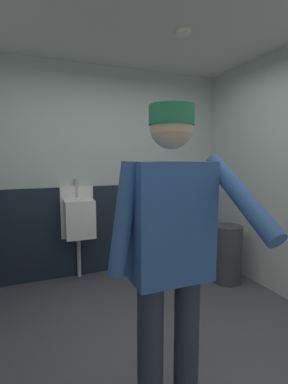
# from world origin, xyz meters

# --- Properties ---
(ground_plane) EXTENTS (3.83, 4.21, 0.04)m
(ground_plane) POSITION_xyz_m (0.00, 0.00, -0.02)
(ground_plane) COLOR #4C4C51
(wall_back) EXTENTS (3.83, 0.12, 2.63)m
(wall_back) POSITION_xyz_m (0.00, 1.87, 1.31)
(wall_back) COLOR silver
(wall_back) RESTS_ON ground_plane
(wainscot_band_back) EXTENTS (3.23, 0.03, 1.14)m
(wainscot_band_back) POSITION_xyz_m (0.00, 1.79, 0.57)
(wainscot_band_back) COLOR #19232D
(wainscot_band_back) RESTS_ON ground_plane
(downlight_far) EXTENTS (0.14, 0.14, 0.03)m
(downlight_far) POSITION_xyz_m (0.48, 0.63, 2.61)
(downlight_far) COLOR white
(urinal_solo) EXTENTS (0.40, 0.34, 1.24)m
(urinal_solo) POSITION_xyz_m (-0.34, 1.65, 0.78)
(urinal_solo) COLOR white
(urinal_solo) RESTS_ON ground_plane
(person) EXTENTS (0.63, 0.60, 1.75)m
(person) POSITION_xyz_m (-0.19, -0.46, 1.03)
(person) COLOR #2D3342
(person) RESTS_ON ground_plane
(trash_bin) EXTENTS (0.34, 0.34, 0.69)m
(trash_bin) POSITION_xyz_m (1.30, 0.93, 0.35)
(trash_bin) COLOR #38383D
(trash_bin) RESTS_ON ground_plane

